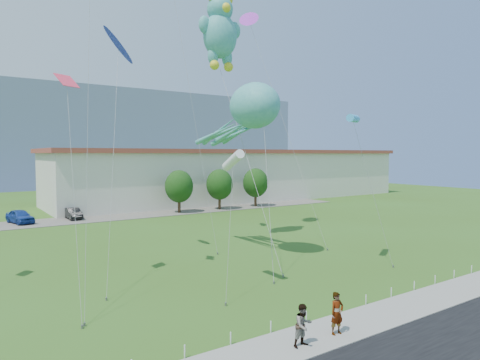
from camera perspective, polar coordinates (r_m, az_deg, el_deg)
name	(u,v)px	position (r m, az deg, el deg)	size (l,w,h in m)	color
ground	(303,309)	(21.74, 8.40, -16.63)	(160.00, 160.00, 0.00)	#355818
sidewalk	(347,327)	(19.92, 14.04, -18.46)	(80.00, 2.50, 0.10)	gray
parking_strip	(97,218)	(52.43, -18.49, -4.87)	(70.00, 6.00, 0.06)	#59544C
hill_ridge	(10,136)	(135.82, -28.33, 5.17)	(160.00, 50.00, 25.00)	slate
warehouse	(240,174)	(71.29, -0.06, 0.78)	(61.00, 15.00, 8.20)	beige
rope_fence	(322,312)	(20.78, 10.94, -16.89)	(26.05, 0.05, 0.50)	white
tree_near	(179,186)	(54.66, -8.13, -0.85)	(3.60, 3.60, 5.47)	#3F2B19
tree_mid	(220,185)	(57.53, -2.75, -0.60)	(3.60, 3.60, 5.47)	#3F2B19
tree_far	(256,183)	(60.86, 2.08, -0.38)	(3.60, 3.60, 5.47)	#3F2B19
pedestrian_left	(337,313)	(18.70, 12.80, -16.93)	(0.63, 0.41, 1.73)	gray
pedestrian_right	(303,325)	(17.42, 8.44, -18.60)	(0.80, 0.62, 1.64)	gray
parked_car_blue	(20,216)	(51.73, -27.28, -4.33)	(1.73, 4.30, 1.46)	navy
parked_car_black	(73,213)	(52.67, -21.37, -4.16)	(1.34, 3.85, 1.27)	black
octopus_kite	(247,115)	(30.65, 0.93, 8.67)	(4.00, 11.16, 12.39)	teal
teddy_bear_kite	(220,30)	(36.93, -2.67, 19.33)	(4.10, 11.97, 20.50)	teal
small_kite_pink	(68,104)	(25.12, -21.93, 9.40)	(1.74, 7.30, 11.95)	#FC3856
small_kite_yellow	(89,20)	(25.45, -19.47, 19.45)	(2.74, 6.30, 17.33)	#AFE335
small_kite_white	(233,161)	(23.29, -0.95, 2.50)	(2.08, 3.23, 7.55)	white
small_kite_cyan	(354,120)	(29.40, 14.90, 7.79)	(2.12, 3.17, 10.25)	#38AEFF
small_kite_purple	(251,24)	(42.23, 1.46, 20.08)	(1.80, 10.65, 20.79)	purple
small_kite_blue	(118,49)	(31.96, -15.93, 16.45)	(4.54, 8.93, 15.74)	#232CC7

